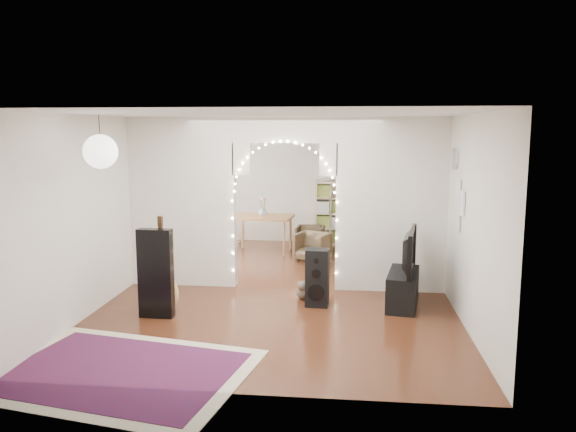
# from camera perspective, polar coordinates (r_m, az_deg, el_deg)

# --- Properties ---
(floor) EXTENTS (7.50, 7.50, 0.00)m
(floor) POSITION_cam_1_polar(r_m,az_deg,el_deg) (9.11, -0.30, -7.19)
(floor) COLOR black
(floor) RESTS_ON ground
(ceiling) EXTENTS (5.00, 7.50, 0.02)m
(ceiling) POSITION_cam_1_polar(r_m,az_deg,el_deg) (8.77, -0.31, 10.04)
(ceiling) COLOR white
(ceiling) RESTS_ON wall_back
(wall_back) EXTENTS (5.00, 0.02, 2.70)m
(wall_back) POSITION_cam_1_polar(r_m,az_deg,el_deg) (12.55, 1.59, 3.47)
(wall_back) COLOR silver
(wall_back) RESTS_ON floor
(wall_front) EXTENTS (5.00, 0.02, 2.70)m
(wall_front) POSITION_cam_1_polar(r_m,az_deg,el_deg) (5.18, -4.92, -4.11)
(wall_front) COLOR silver
(wall_front) RESTS_ON floor
(wall_left) EXTENTS (0.02, 7.50, 2.70)m
(wall_left) POSITION_cam_1_polar(r_m,az_deg,el_deg) (9.45, -15.56, 1.42)
(wall_left) COLOR silver
(wall_left) RESTS_ON floor
(wall_right) EXTENTS (0.02, 7.50, 2.70)m
(wall_right) POSITION_cam_1_polar(r_m,az_deg,el_deg) (8.92, 15.87, 0.99)
(wall_right) COLOR silver
(wall_right) RESTS_ON floor
(divider_wall) EXTENTS (5.00, 0.20, 2.70)m
(divider_wall) POSITION_cam_1_polar(r_m,az_deg,el_deg) (8.83, -0.31, 1.74)
(divider_wall) COLOR silver
(divider_wall) RESTS_ON floor
(fairy_lights) EXTENTS (1.64, 0.04, 1.60)m
(fairy_lights) POSITION_cam_1_polar(r_m,az_deg,el_deg) (8.69, -0.40, 2.46)
(fairy_lights) COLOR #FFEABF
(fairy_lights) RESTS_ON divider_wall
(window) EXTENTS (0.04, 1.20, 1.40)m
(window) POSITION_cam_1_polar(r_m,az_deg,el_deg) (11.11, -12.05, 3.37)
(window) COLOR white
(window) RESTS_ON wall_left
(wall_clock) EXTENTS (0.03, 0.31, 0.31)m
(wall_clock) POSITION_cam_1_polar(r_m,az_deg,el_deg) (8.26, 16.65, 5.60)
(wall_clock) COLOR white
(wall_clock) RESTS_ON wall_right
(picture_frames) EXTENTS (0.02, 0.50, 0.70)m
(picture_frames) POSITION_cam_1_polar(r_m,az_deg,el_deg) (7.92, 16.99, 1.10)
(picture_frames) COLOR white
(picture_frames) RESTS_ON wall_right
(paper_lantern) EXTENTS (0.40, 0.40, 0.40)m
(paper_lantern) POSITION_cam_1_polar(r_m,az_deg,el_deg) (6.94, -18.51, 6.23)
(paper_lantern) COLOR white
(paper_lantern) RESTS_ON ceiling
(ceiling_fan) EXTENTS (1.10, 1.10, 0.30)m
(ceiling_fan) POSITION_cam_1_polar(r_m,az_deg,el_deg) (10.76, 0.88, 8.20)
(ceiling_fan) COLOR gold
(ceiling_fan) RESTS_ON ceiling
(area_rug) EXTENTS (2.97, 2.44, 0.02)m
(area_rug) POSITION_cam_1_polar(r_m,az_deg,el_deg) (6.32, -16.83, -14.89)
(area_rug) COLOR maroon
(area_rug) RESTS_ON floor
(guitar_case) EXTENTS (0.46, 0.17, 1.21)m
(guitar_case) POSITION_cam_1_polar(r_m,az_deg,el_deg) (7.73, -13.29, -5.70)
(guitar_case) COLOR black
(guitar_case) RESTS_ON floor
(acoustic_guitar) EXTENTS (0.49, 0.33, 1.15)m
(acoustic_guitar) POSITION_cam_1_polar(r_m,az_deg,el_deg) (7.88, -12.67, -6.17)
(acoustic_guitar) COLOR tan
(acoustic_guitar) RESTS_ON floor
(tabby_cat) EXTENTS (0.24, 0.51, 0.33)m
(tabby_cat) POSITION_cam_1_polar(r_m,az_deg,el_deg) (8.44, 1.53, -7.54)
(tabby_cat) COLOR brown
(tabby_cat) RESTS_ON floor
(floor_speaker) EXTENTS (0.34, 0.31, 0.83)m
(floor_speaker) POSITION_cam_1_polar(r_m,az_deg,el_deg) (8.07, 2.99, -6.28)
(floor_speaker) COLOR black
(floor_speaker) RESTS_ON floor
(media_console) EXTENTS (0.56, 1.05, 0.50)m
(media_console) POSITION_cam_1_polar(r_m,az_deg,el_deg) (8.25, 11.58, -7.27)
(media_console) COLOR black
(media_console) RESTS_ON floor
(tv) EXTENTS (0.32, 1.08, 0.62)m
(tv) POSITION_cam_1_polar(r_m,az_deg,el_deg) (8.12, 11.71, -3.47)
(tv) COLOR black
(tv) RESTS_ON media_console
(bookcase) EXTENTS (1.36, 0.37, 1.39)m
(bookcase) POSITION_cam_1_polar(r_m,az_deg,el_deg) (12.34, 5.92, 0.27)
(bookcase) COLOR beige
(bookcase) RESTS_ON floor
(dining_table) EXTENTS (1.27, 0.92, 0.76)m
(dining_table) POSITION_cam_1_polar(r_m,az_deg,el_deg) (11.54, -2.59, -0.34)
(dining_table) COLOR brown
(dining_table) RESTS_ON floor
(flower_vase) EXTENTS (0.20, 0.20, 0.19)m
(flower_vase) POSITION_cam_1_polar(r_m,az_deg,el_deg) (11.51, -2.59, 0.48)
(flower_vase) COLOR silver
(flower_vase) RESTS_ON dining_table
(dining_chair_left) EXTENTS (0.60, 0.61, 0.53)m
(dining_chair_left) POSITION_cam_1_polar(r_m,az_deg,el_deg) (11.71, 2.26, -2.28)
(dining_chair_left) COLOR #4E3D27
(dining_chair_left) RESTS_ON floor
(dining_chair_right) EXTENTS (0.75, 0.76, 0.55)m
(dining_chair_right) POSITION_cam_1_polar(r_m,az_deg,el_deg) (10.83, 2.51, -3.13)
(dining_chair_right) COLOR #4E3D27
(dining_chair_right) RESTS_ON floor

